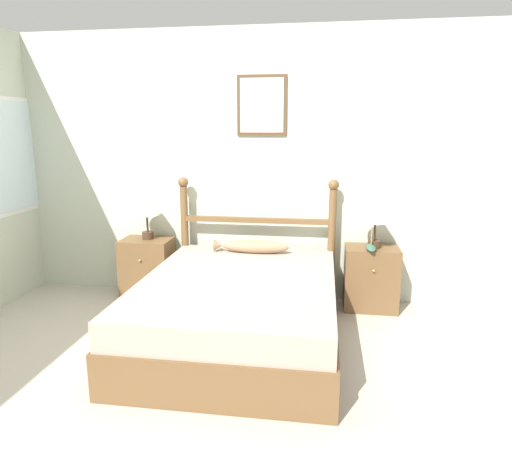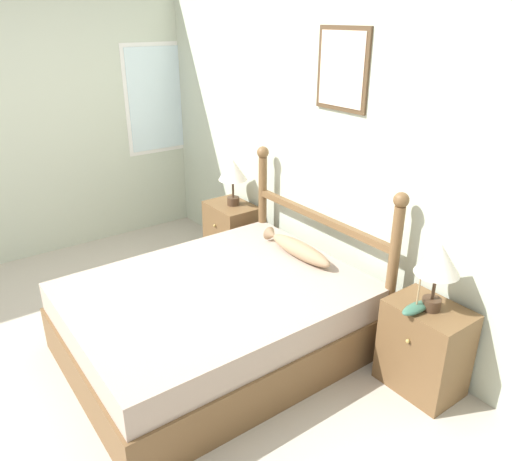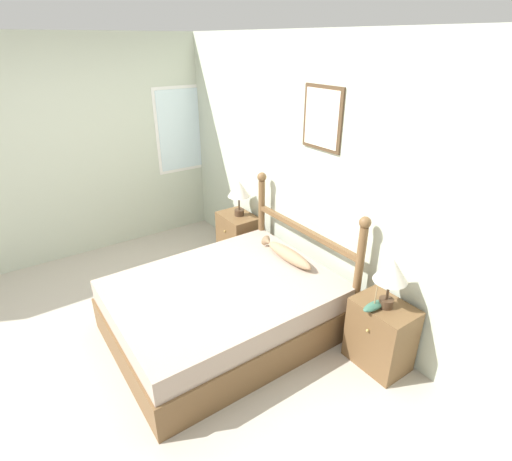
{
  "view_description": "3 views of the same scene",
  "coord_description": "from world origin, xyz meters",
  "px_view_note": "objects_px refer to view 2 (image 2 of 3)",
  "views": [
    {
      "loc": [
        0.86,
        -2.62,
        1.63
      ],
      "look_at": [
        0.3,
        1.12,
        0.79
      ],
      "focal_mm": 32.0,
      "sensor_mm": 36.0,
      "label": 1
    },
    {
      "loc": [
        2.75,
        -0.84,
        2.19
      ],
      "look_at": [
        0.2,
        1.02,
        0.81
      ],
      "focal_mm": 35.0,
      "sensor_mm": 36.0,
      "label": 2
    },
    {
      "loc": [
        2.83,
        -0.81,
        2.47
      ],
      "look_at": [
        0.16,
        1.06,
        0.9
      ],
      "focal_mm": 28.0,
      "sensor_mm": 36.0,
      "label": 3
    }
  ],
  "objects_px": {
    "nightstand_left": "(232,234)",
    "table_lamp_right": "(438,262)",
    "fish_pillow": "(298,249)",
    "model_boat": "(416,308)",
    "bed": "(216,319)",
    "nightstand_right": "(424,348)",
    "table_lamp_left": "(233,171)"
  },
  "relations": [
    {
      "from": "nightstand_right",
      "to": "table_lamp_left",
      "type": "xyz_separation_m",
      "value": [
        -2.14,
        0.02,
        0.61
      ]
    },
    {
      "from": "table_lamp_right",
      "to": "table_lamp_left",
      "type": "bearing_deg",
      "value": 179.16
    },
    {
      "from": "nightstand_right",
      "to": "fish_pillow",
      "type": "xyz_separation_m",
      "value": [
        -1.09,
        -0.11,
        0.29
      ]
    },
    {
      "from": "nightstand_right",
      "to": "table_lamp_right",
      "type": "xyz_separation_m",
      "value": [
        0.01,
        -0.02,
        0.61
      ]
    },
    {
      "from": "nightstand_left",
      "to": "model_boat",
      "type": "bearing_deg",
      "value": -2.94
    },
    {
      "from": "table_lamp_left",
      "to": "fish_pillow",
      "type": "distance_m",
      "value": 1.11
    },
    {
      "from": "table_lamp_left",
      "to": "model_boat",
      "type": "bearing_deg",
      "value": -3.39
    },
    {
      "from": "nightstand_left",
      "to": "table_lamp_left",
      "type": "distance_m",
      "value": 0.61
    },
    {
      "from": "nightstand_right",
      "to": "table_lamp_left",
      "type": "bearing_deg",
      "value": 179.58
    },
    {
      "from": "nightstand_left",
      "to": "table_lamp_right",
      "type": "xyz_separation_m",
      "value": [
        2.17,
        -0.02,
        0.61
      ]
    },
    {
      "from": "bed",
      "to": "fish_pillow",
      "type": "xyz_separation_m",
      "value": [
        -0.01,
        0.74,
        0.32
      ]
    },
    {
      "from": "table_lamp_right",
      "to": "bed",
      "type": "bearing_deg",
      "value": -142.7
    },
    {
      "from": "table_lamp_right",
      "to": "model_boat",
      "type": "bearing_deg",
      "value": -110.52
    },
    {
      "from": "table_lamp_left",
      "to": "table_lamp_right",
      "type": "xyz_separation_m",
      "value": [
        2.15,
        -0.03,
        0.0
      ]
    },
    {
      "from": "bed",
      "to": "model_boat",
      "type": "distance_m",
      "value": 1.33
    },
    {
      "from": "nightstand_right",
      "to": "table_lamp_right",
      "type": "bearing_deg",
      "value": -59.86
    },
    {
      "from": "bed",
      "to": "table_lamp_right",
      "type": "height_order",
      "value": "table_lamp_right"
    },
    {
      "from": "table_lamp_right",
      "to": "nightstand_right",
      "type": "bearing_deg",
      "value": 120.14
    },
    {
      "from": "nightstand_right",
      "to": "model_boat",
      "type": "height_order",
      "value": "model_boat"
    },
    {
      "from": "bed",
      "to": "nightstand_left",
      "type": "bearing_deg",
      "value": 141.94
    },
    {
      "from": "nightstand_left",
      "to": "table_lamp_left",
      "type": "relative_size",
      "value": 1.35
    },
    {
      "from": "fish_pillow",
      "to": "model_boat",
      "type": "bearing_deg",
      "value": -0.12
    },
    {
      "from": "bed",
      "to": "nightstand_right",
      "type": "distance_m",
      "value": 1.37
    },
    {
      "from": "bed",
      "to": "fish_pillow",
      "type": "bearing_deg",
      "value": 91.04
    },
    {
      "from": "model_boat",
      "to": "table_lamp_left",
      "type": "bearing_deg",
      "value": 176.61
    },
    {
      "from": "nightstand_left",
      "to": "table_lamp_right",
      "type": "relative_size",
      "value": 1.35
    },
    {
      "from": "bed",
      "to": "model_boat",
      "type": "bearing_deg",
      "value": 34.92
    },
    {
      "from": "bed",
      "to": "table_lamp_left",
      "type": "distance_m",
      "value": 1.51
    },
    {
      "from": "fish_pillow",
      "to": "table_lamp_left",
      "type": "bearing_deg",
      "value": 173.31
    },
    {
      "from": "bed",
      "to": "nightstand_right",
      "type": "bearing_deg",
      "value": 38.06
    },
    {
      "from": "fish_pillow",
      "to": "nightstand_right",
      "type": "bearing_deg",
      "value": 5.62
    },
    {
      "from": "model_boat",
      "to": "fish_pillow",
      "type": "relative_size",
      "value": 0.33
    }
  ]
}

